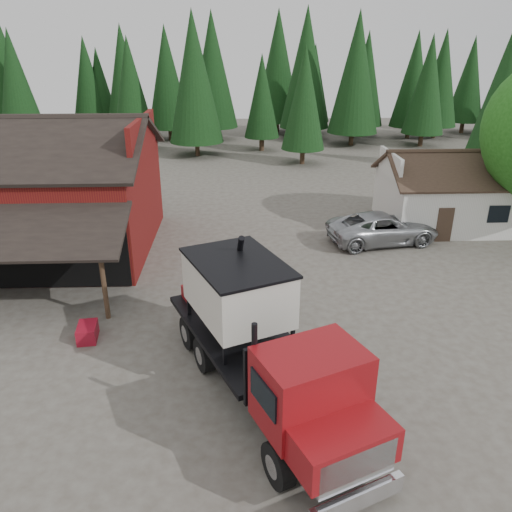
{
  "coord_description": "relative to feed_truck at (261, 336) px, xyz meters",
  "views": [
    {
      "loc": [
        -0.25,
        -16.06,
        10.5
      ],
      "look_at": [
        0.6,
        4.13,
        1.8
      ],
      "focal_mm": 35.0,
      "sensor_mm": 36.0,
      "label": 1
    }
  ],
  "objects": [
    {
      "name": "red_barn",
      "position": [
        -11.46,
        12.87,
        0.53
      ],
      "size": [
        12.8,
        13.63,
        7.18
      ],
      "color": "maroon",
      "rests_on": "ground"
    },
    {
      "name": "near_pine_c",
      "position": [
        21.54,
        28.97,
        4.73
      ],
      "size": [
        4.84,
        4.84,
        12.4
      ],
      "color": "#382619",
      "rests_on": "ground"
    },
    {
      "name": "near_pine_b",
      "position": [
        5.54,
        32.97,
        3.72
      ],
      "size": [
        3.96,
        3.96,
        10.4
      ],
      "color": "#382619",
      "rests_on": "ground"
    },
    {
      "name": "conifer_backdrop",
      "position": [
        -0.46,
        44.97,
        -2.16
      ],
      "size": [
        76.0,
        16.0,
        16.0
      ],
      "primitive_type": null,
      "color": "black",
      "rests_on": "ground"
    },
    {
      "name": "silver_car",
      "position": [
        7.54,
        12.97,
        -1.3
      ],
      "size": [
        6.62,
        3.93,
        1.72
      ],
      "primitive_type": "imported",
      "rotation": [
        0.0,
        0.0,
        1.75
      ],
      "color": "#A4A7AC",
      "rests_on": "ground"
    },
    {
      "name": "farmhouse",
      "position": [
        12.54,
        15.96,
        -0.5
      ],
      "size": [
        8.6,
        6.42,
        4.65
      ],
      "color": "silver",
      "rests_on": "ground"
    },
    {
      "name": "near_pine_d",
      "position": [
        -4.46,
        36.97,
        5.23
      ],
      "size": [
        5.28,
        5.28,
        13.4
      ],
      "color": "#382619",
      "rests_on": "ground"
    },
    {
      "name": "equip_box",
      "position": [
        -6.46,
        3.49,
        -1.86
      ],
      "size": [
        0.83,
        1.18,
        0.6
      ],
      "primitive_type": "cube",
      "rotation": [
        0.0,
        0.0,
        0.12
      ],
      "color": "maroon",
      "rests_on": "ground"
    },
    {
      "name": "feed_truck",
      "position": [
        0.0,
        0.0,
        0.0
      ],
      "size": [
        6.56,
        10.5,
        4.63
      ],
      "rotation": [
        0.0,
        0.0,
        0.41
      ],
      "color": "black",
      "rests_on": "ground"
    },
    {
      "name": "ground",
      "position": [
        -0.46,
        2.97,
        -2.16
      ],
      "size": [
        120.0,
        120.0,
        0.0
      ],
      "primitive_type": "plane",
      "color": "#4D473D",
      "rests_on": "ground"
    }
  ]
}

